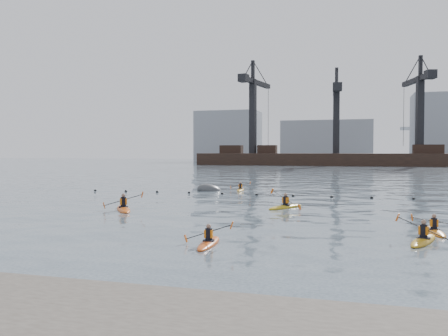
{
  "coord_description": "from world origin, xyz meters",
  "views": [
    {
      "loc": [
        6.16,
        -15.46,
        3.59
      ],
      "look_at": [
        -0.12,
        6.25,
        2.8
      ],
      "focal_mm": 38.0,
      "sensor_mm": 36.0,
      "label": 1
    }
  ],
  "objects": [
    {
      "name": "barge_pier",
      "position": [
        -0.22,
        110.0,
        1.89
      ],
      "size": [
        72.0,
        19.3,
        29.5
      ],
      "color": "black",
      "rests_on": "ground"
    },
    {
      "name": "ground",
      "position": [
        0.0,
        0.0,
        0.0
      ],
      "size": [
        400.0,
        400.0,
        0.0
      ],
      "primitive_type": "plane",
      "color": "#36444F",
      "rests_on": "ground"
    },
    {
      "name": "kayaker_5",
      "position": [
        -4.48,
        26.78,
        0.09
      ],
      "size": [
        1.92,
        2.89,
        0.96
      ],
      "rotation": [
        0.0,
        0.0,
        0.13
      ],
      "color": "orange",
      "rests_on": "ground"
    },
    {
      "name": "kayaker_2",
      "position": [
        -7.79,
        10.58,
        0.11
      ],
      "size": [
        2.61,
        3.41,
        1.25
      ],
      "rotation": [
        0.0,
        0.0,
        0.59
      ],
      "color": "#DF5A15",
      "rests_on": "ground"
    },
    {
      "name": "mooring_buoy",
      "position": [
        -7.14,
        25.71,
        0.0
      ],
      "size": [
        2.91,
        2.7,
        1.67
      ],
      "primitive_type": "ellipsoid",
      "rotation": [
        0.0,
        0.21,
        0.66
      ],
      "color": "#393B3D",
      "rests_on": "ground"
    },
    {
      "name": "float_line",
      "position": [
        -0.5,
        22.53,
        0.03
      ],
      "size": [
        33.24,
        0.73,
        0.24
      ],
      "color": "black",
      "rests_on": "ground"
    },
    {
      "name": "kayaker_1",
      "position": [
        8.58,
        4.65,
        0.1
      ],
      "size": [
        2.1,
        3.18,
        1.18
      ],
      "rotation": [
        0.0,
        0.0,
        -0.33
      ],
      "color": "#C08A16",
      "rests_on": "ground"
    },
    {
      "name": "skyline",
      "position": [
        2.23,
        150.27,
        9.25
      ],
      "size": [
        141.0,
        28.0,
        22.0
      ],
      "color": "gray",
      "rests_on": "ground"
    },
    {
      "name": "kayaker_4",
      "position": [
        9.3,
        7.14,
        0.09
      ],
      "size": [
        1.98,
        2.98,
        0.94
      ],
      "rotation": [
        0.0,
        0.0,
        3.27
      ],
      "color": "orange",
      "rests_on": "ground"
    },
    {
      "name": "kayaker_3",
      "position": [
        1.59,
        14.45,
        0.1
      ],
      "size": [
        2.16,
        3.31,
        1.32
      ],
      "rotation": [
        0.0,
        0.0,
        -0.48
      ],
      "color": "gold",
      "rests_on": "ground"
    },
    {
      "name": "kayaker_0",
      "position": [
        0.55,
        1.8,
        0.09
      ],
      "size": [
        1.95,
        2.88,
        1.03
      ],
      "rotation": [
        0.0,
        0.0,
        0.08
      ],
      "color": "#CA4B13",
      "rests_on": "ground"
    }
  ]
}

